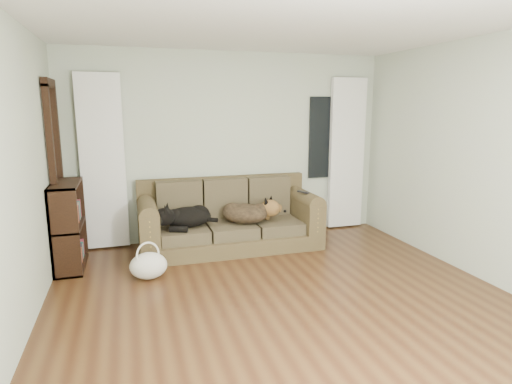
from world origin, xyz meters
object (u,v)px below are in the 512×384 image
object	(u,v)px
dog_black_lab	(185,217)
dog_shepherd	(248,212)
tote_bag	(148,265)
sofa	(230,215)
bookshelf	(69,226)

from	to	relation	value
dog_black_lab	dog_shepherd	xyz separation A→B (m)	(0.82, -0.03, 0.01)
dog_black_lab	tote_bag	distance (m)	0.94
dog_black_lab	tote_bag	xyz separation A→B (m)	(-0.51, -0.72, -0.32)
sofa	dog_shepherd	xyz separation A→B (m)	(0.22, -0.09, 0.04)
dog_black_lab	tote_bag	bearing A→B (deg)	-129.34
sofa	dog_black_lab	size ratio (longest dim) A/B	3.84
tote_bag	sofa	bearing A→B (deg)	35.09
sofa	tote_bag	xyz separation A→B (m)	(-1.10, -0.78, -0.29)
sofa	tote_bag	size ratio (longest dim) A/B	5.78
dog_shepherd	tote_bag	world-z (taller)	dog_shepherd
dog_shepherd	dog_black_lab	bearing A→B (deg)	29.83
dog_shepherd	tote_bag	xyz separation A→B (m)	(-1.33, -0.69, -0.33)
sofa	bookshelf	xyz separation A→B (m)	(-1.96, -0.14, 0.05)
dog_shepherd	tote_bag	bearing A→B (deg)	59.41
dog_shepherd	sofa	bearing A→B (deg)	10.48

